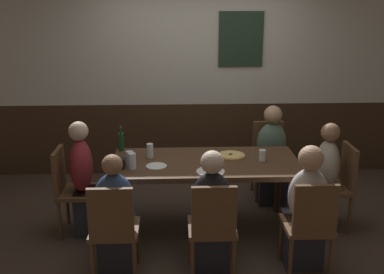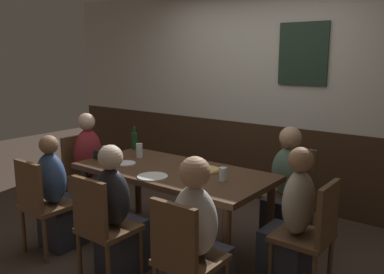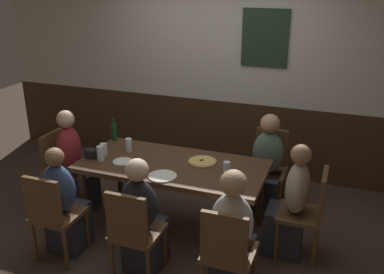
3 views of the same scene
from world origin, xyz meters
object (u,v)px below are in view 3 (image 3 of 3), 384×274
(dining_table, at_px, (173,171))
(chair_left_near, at_px, (53,213))
(chair_mid_near, at_px, (133,230))
(tumbler_water, at_px, (104,151))
(pint_glass_stout, at_px, (227,168))
(plate_white_large, at_px, (162,176))
(person_right_near, at_px, (233,241))
(person_left_near, at_px, (64,208))
(person_head_east, at_px, (290,209))
(pint_glass_pale, at_px, (129,146))
(beer_bottle_green, at_px, (114,131))
(pizza, at_px, (202,161))
(chair_right_near, at_px, (227,251))
(chair_head_east, at_px, (309,209))
(tumbler_short, at_px, (101,155))
(chair_head_west, at_px, (62,166))
(plate_white_small, at_px, (123,162))
(person_head_west, at_px, (75,169))
(person_right_far, at_px, (266,172))
(chair_right_far, at_px, (269,164))
(person_mid_near, at_px, (142,224))

(dining_table, xyz_separation_m, chair_left_near, (-0.81, -0.86, -0.17))
(chair_mid_near, height_order, tumbler_water, chair_mid_near)
(pint_glass_stout, xyz_separation_m, plate_white_large, (-0.53, -0.29, -0.05))
(person_right_near, distance_m, person_left_near, 1.63)
(chair_mid_near, bearing_deg, pint_glass_stout, 56.53)
(chair_mid_near, bearing_deg, person_head_east, 36.06)
(pint_glass_pale, bearing_deg, beer_bottle_green, 142.15)
(person_right_near, height_order, plate_white_large, person_right_near)
(pizza, bearing_deg, chair_right_near, -61.06)
(chair_head_east, height_order, tumbler_short, tumbler_short)
(chair_head_east, relative_size, chair_head_west, 1.00)
(person_right_near, relative_size, plate_white_small, 5.71)
(beer_bottle_green, relative_size, plate_white_small, 1.30)
(dining_table, xyz_separation_m, tumbler_water, (-0.74, -0.07, 0.14))
(pizza, relative_size, beer_bottle_green, 1.10)
(chair_mid_near, height_order, person_head_east, person_head_east)
(person_head_west, bearing_deg, plate_white_large, -14.05)
(chair_head_east, relative_size, plate_white_small, 4.44)
(pizza, bearing_deg, plate_white_small, -160.39)
(person_right_near, distance_m, pint_glass_pale, 1.63)
(pint_glass_pale, bearing_deg, person_head_west, -168.54)
(person_right_near, xyz_separation_m, person_head_west, (-1.99, 0.69, 0.01))
(person_right_far, xyz_separation_m, person_left_near, (-1.63, -1.38, -0.03))
(chair_head_east, xyz_separation_m, tumbler_short, (-2.04, -0.18, 0.31))
(beer_bottle_green, bearing_deg, person_head_west, -129.90)
(chair_right_near, bearing_deg, plate_white_large, 144.85)
(dining_table, distance_m, pint_glass_stout, 0.57)
(pizza, height_order, pint_glass_stout, pint_glass_stout)
(pint_glass_stout, bearing_deg, pizza, 153.96)
(beer_bottle_green, bearing_deg, chair_head_west, -141.86)
(person_right_near, xyz_separation_m, pint_glass_pale, (-1.37, 0.82, 0.32))
(chair_head_west, distance_m, person_left_near, 0.87)
(chair_right_near, relative_size, chair_right_far, 1.00)
(person_right_near, distance_m, pizza, 1.02)
(person_right_far, distance_m, plate_white_small, 1.56)
(person_left_near, bearing_deg, beer_bottle_green, 92.95)
(person_head_east, xyz_separation_m, pint_glass_stout, (-0.62, -0.01, 0.32))
(person_left_near, height_order, beer_bottle_green, person_left_near)
(chair_head_west, distance_m, pint_glass_pale, 0.85)
(pint_glass_stout, bearing_deg, chair_head_east, 0.88)
(dining_table, height_order, chair_head_west, chair_head_west)
(chair_head_east, relative_size, person_mid_near, 0.80)
(dining_table, xyz_separation_m, chair_head_east, (1.34, 0.00, -0.17))
(beer_bottle_green, distance_m, plate_white_large, 1.12)
(person_head_west, xyz_separation_m, beer_bottle_green, (0.31, 0.37, 0.35))
(chair_left_near, distance_m, tumbler_short, 0.75)
(pint_glass_stout, bearing_deg, plate_white_large, -151.62)
(plate_white_large, bearing_deg, person_mid_near, -93.49)
(plate_white_large, bearing_deg, dining_table, 94.54)
(pizza, relative_size, plate_white_small, 1.44)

